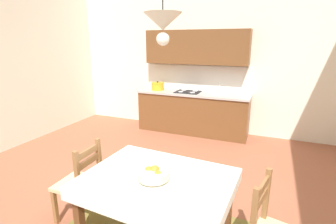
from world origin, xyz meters
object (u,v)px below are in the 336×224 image
at_px(kitchen_cabinetry, 193,94).
at_px(dining_table, 157,189).
at_px(pendant_lamp, 163,23).
at_px(dining_chair_tv_side, 80,184).
at_px(fruit_bowl, 153,174).

height_order(kitchen_cabinetry, dining_table, kitchen_cabinetry).
xyz_separation_m(dining_table, pendant_lamp, (0.01, 0.11, 1.48)).
xyz_separation_m(dining_chair_tv_side, fruit_bowl, (0.95, -0.09, 0.37)).
distance_m(dining_table, pendant_lamp, 1.49).
relative_size(dining_table, fruit_bowl, 4.71).
distance_m(dining_chair_tv_side, fruit_bowl, 1.02).
distance_m(kitchen_cabinetry, pendant_lamp, 3.53).
bearing_deg(dining_chair_tv_side, pendant_lamp, 4.42).
distance_m(dining_chair_tv_side, pendant_lamp, 1.94).
height_order(dining_chair_tv_side, fruit_bowl, dining_chair_tv_side).
xyz_separation_m(kitchen_cabinetry, dining_chair_tv_side, (-0.29, -3.30, -0.41)).
xyz_separation_m(kitchen_cabinetry, fruit_bowl, (0.66, -3.38, -0.04)).
bearing_deg(dining_table, pendant_lamp, 82.78).
height_order(fruit_bowl, pendant_lamp, pendant_lamp).
bearing_deg(fruit_bowl, dining_table, 72.32).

